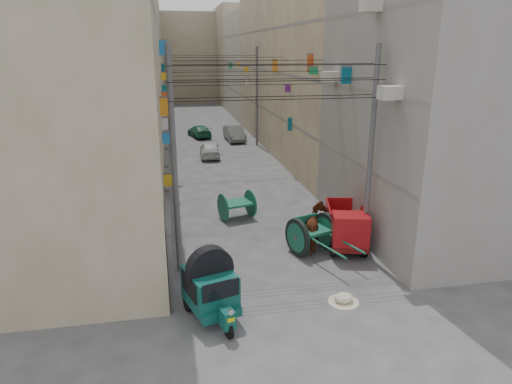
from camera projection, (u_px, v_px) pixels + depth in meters
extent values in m
plane|color=#434345|center=(328.00, 363.00, 11.87)|extent=(140.00, 140.00, 0.00)
cube|color=#BDAB8F|center=(42.00, 88.00, 15.96)|extent=(8.00, 10.00, 13.00)
cube|color=gray|center=(161.00, 173.00, 17.65)|extent=(0.25, 9.80, 0.18)
cube|color=gray|center=(155.00, 95.00, 16.75)|extent=(0.25, 9.80, 0.18)
cube|color=gray|center=(150.00, 7.00, 15.85)|extent=(0.25, 9.80, 0.18)
cube|color=#B6AE9C|center=(91.00, 81.00, 26.41)|extent=(8.00, 12.00, 12.00)
cube|color=gray|center=(162.00, 127.00, 27.95)|extent=(0.25, 11.76, 0.18)
cube|color=gray|center=(159.00, 77.00, 27.05)|extent=(0.25, 11.76, 0.18)
cube|color=gray|center=(155.00, 23.00, 26.15)|extent=(0.25, 11.76, 0.18)
cube|color=tan|center=(112.00, 59.00, 38.28)|extent=(8.00, 14.00, 14.00)
cube|color=gray|center=(162.00, 104.00, 40.13)|extent=(0.25, 13.72, 0.18)
cube|color=gray|center=(160.00, 68.00, 39.23)|extent=(0.25, 13.72, 0.18)
cube|color=gray|center=(158.00, 31.00, 38.33)|extent=(0.25, 13.72, 0.18)
cube|color=gray|center=(126.00, 66.00, 51.72)|extent=(8.00, 14.00, 11.80)
cube|color=gray|center=(163.00, 90.00, 53.24)|extent=(0.25, 13.72, 0.18)
cube|color=gray|center=(161.00, 63.00, 52.34)|extent=(0.25, 13.72, 0.18)
cube|color=gray|center=(159.00, 36.00, 51.44)|extent=(0.25, 13.72, 0.18)
cube|color=#C8B88A|center=(133.00, 57.00, 63.64)|extent=(8.00, 12.00, 13.50)
cube|color=gray|center=(163.00, 82.00, 65.41)|extent=(0.25, 11.76, 0.18)
cube|color=gray|center=(161.00, 61.00, 64.51)|extent=(0.25, 11.76, 0.18)
cube|color=gray|center=(160.00, 38.00, 63.61)|extent=(0.25, 11.76, 0.18)
cube|color=gray|center=(454.00, 82.00, 18.86)|extent=(8.00, 10.00, 13.00)
cube|color=gray|center=(360.00, 164.00, 19.15)|extent=(0.25, 9.80, 0.18)
cube|color=gray|center=(365.00, 91.00, 18.25)|extent=(0.25, 9.80, 0.18)
cube|color=gray|center=(371.00, 11.00, 17.35)|extent=(0.25, 9.80, 0.18)
cube|color=#C8B88A|center=(351.00, 78.00, 29.31)|extent=(8.00, 12.00, 12.00)
cube|color=gray|center=(291.00, 123.00, 29.45)|extent=(0.25, 11.76, 0.18)
cube|color=gray|center=(293.00, 76.00, 28.55)|extent=(0.25, 11.76, 0.18)
cube|color=gray|center=(294.00, 25.00, 27.65)|extent=(0.25, 11.76, 0.18)
cube|color=#BDAB8F|center=(296.00, 58.00, 41.19)|extent=(8.00, 14.00, 14.00)
cube|color=gray|center=(254.00, 102.00, 41.62)|extent=(0.25, 13.72, 0.18)
cube|color=gray|center=(254.00, 68.00, 40.72)|extent=(0.25, 13.72, 0.18)
cube|color=gray|center=(254.00, 32.00, 39.82)|extent=(0.25, 13.72, 0.18)
cube|color=#B6AE9C|center=(264.00, 65.00, 54.63)|extent=(8.00, 14.00, 11.80)
cube|color=gray|center=(232.00, 89.00, 54.73)|extent=(0.25, 13.72, 0.18)
cube|color=gray|center=(232.00, 63.00, 53.83)|extent=(0.25, 13.72, 0.18)
cube|color=gray|center=(232.00, 36.00, 52.93)|extent=(0.25, 13.72, 0.18)
cube|color=tan|center=(246.00, 56.00, 66.55)|extent=(8.00, 12.00, 13.50)
cube|color=gray|center=(220.00, 82.00, 66.91)|extent=(0.25, 11.76, 0.18)
cube|color=gray|center=(219.00, 60.00, 66.01)|extent=(0.25, 11.76, 0.18)
cube|color=gray|center=(219.00, 39.00, 65.11)|extent=(0.25, 11.76, 0.18)
cube|color=tan|center=(188.00, 58.00, 71.72)|extent=(22.00, 10.00, 13.00)
cube|color=#4B4B50|center=(170.00, 252.00, 15.26)|extent=(0.12, 3.00, 2.60)
cube|color=#525254|center=(168.00, 212.00, 14.83)|extent=(0.18, 3.20, 0.25)
cube|color=#4B4B50|center=(169.00, 215.00, 18.73)|extent=(0.12, 3.00, 2.60)
cube|color=#525254|center=(167.00, 181.00, 18.30)|extent=(0.18, 3.20, 0.25)
cube|color=#4B4B50|center=(168.00, 189.00, 22.19)|extent=(0.12, 3.00, 2.60)
cube|color=#525254|center=(166.00, 160.00, 21.76)|extent=(0.18, 3.20, 0.25)
cube|color=#4B4B50|center=(167.00, 169.00, 25.75)|extent=(0.12, 3.00, 2.60)
cube|color=#525254|center=(166.00, 144.00, 25.32)|extent=(0.18, 3.20, 0.25)
cube|color=yellow|center=(246.00, 69.00, 42.87)|extent=(0.38, 0.08, 0.41)
cube|color=#0B607A|center=(165.00, 90.00, 49.05)|extent=(0.27, 0.08, 0.71)
cube|color=yellow|center=(170.00, 180.00, 16.20)|extent=(0.44, 0.08, 0.42)
cube|color=#C6481A|center=(166.00, 100.00, 24.42)|extent=(0.45, 0.08, 0.84)
cube|color=#1A9055|center=(231.00, 66.00, 52.81)|extent=(0.41, 0.08, 0.59)
cube|color=blue|center=(167.00, 138.00, 19.05)|extent=(0.38, 0.08, 0.44)
cube|color=silver|center=(247.00, 82.00, 42.51)|extent=(0.43, 0.08, 0.72)
cube|color=yellow|center=(238.00, 64.00, 47.79)|extent=(0.28, 0.08, 0.44)
cube|color=blue|center=(163.00, 48.00, 27.56)|extent=(0.48, 0.08, 0.84)
cube|color=silver|center=(165.00, 92.00, 45.72)|extent=(0.31, 0.08, 0.44)
cube|color=#65217C|center=(288.00, 89.00, 28.75)|extent=(0.35, 0.08, 0.45)
cube|color=orange|center=(275.00, 66.00, 31.78)|extent=(0.34, 0.08, 0.79)
cube|color=silver|center=(165.00, 124.00, 21.08)|extent=(0.28, 0.08, 0.52)
cube|color=#0B607A|center=(163.00, 69.00, 37.03)|extent=(0.28, 0.08, 0.74)
cube|color=#0B607A|center=(290.00, 124.00, 28.94)|extent=(0.26, 0.08, 0.80)
cube|color=yellow|center=(347.00, 76.00, 19.33)|extent=(0.34, 0.08, 0.55)
cube|color=orange|center=(166.00, 107.00, 17.49)|extent=(0.47, 0.08, 0.67)
cube|color=yellow|center=(164.00, 76.00, 29.14)|extent=(0.40, 0.08, 0.47)
cube|color=#0B607A|center=(164.00, 90.00, 29.89)|extent=(0.32, 0.08, 0.55)
cube|color=#1A9055|center=(313.00, 71.00, 23.40)|extent=(0.47, 0.08, 0.35)
cube|color=#C6481A|center=(310.00, 63.00, 24.09)|extent=(0.32, 0.08, 0.89)
cube|color=#0B607A|center=(346.00, 76.00, 19.23)|extent=(0.44, 0.08, 0.69)
cube|color=blue|center=(162.00, 194.00, 15.85)|extent=(0.10, 3.20, 0.80)
cube|color=silver|center=(163.00, 143.00, 24.28)|extent=(0.10, 3.20, 0.80)
cube|color=silver|center=(163.00, 113.00, 35.52)|extent=(0.10, 3.20, 0.80)
cube|color=#C6481A|center=(163.00, 98.00, 46.75)|extent=(0.10, 3.20, 0.80)
cube|color=#1A9055|center=(380.00, 181.00, 17.33)|extent=(0.10, 3.20, 0.80)
cube|color=yellow|center=(309.00, 138.00, 25.75)|extent=(0.10, 3.20, 0.80)
cube|color=yellow|center=(265.00, 111.00, 36.99)|extent=(0.10, 3.20, 0.80)
cube|color=blue|center=(241.00, 96.00, 48.23)|extent=(0.10, 3.20, 0.80)
cube|color=beige|center=(390.00, 93.00, 15.29)|extent=(0.70, 0.55, 0.45)
cube|color=beige|center=(329.00, 76.00, 20.85)|extent=(0.70, 0.55, 0.45)
cube|color=beige|center=(371.00, 5.00, 16.30)|extent=(0.70, 0.55, 0.45)
cylinder|color=#525254|center=(174.00, 165.00, 15.63)|extent=(0.20, 0.20, 8.00)
cylinder|color=#525254|center=(370.00, 156.00, 16.94)|extent=(0.20, 0.20, 8.00)
cylinder|color=#525254|center=(168.00, 99.00, 36.24)|extent=(0.20, 0.20, 8.00)
cylinder|color=#525254|center=(257.00, 97.00, 37.54)|extent=(0.20, 0.20, 8.00)
cylinder|color=black|center=(281.00, 99.00, 15.16)|extent=(7.40, 0.02, 0.02)
cylinder|color=black|center=(281.00, 81.00, 14.98)|extent=(7.40, 0.02, 0.02)
cylinder|color=black|center=(281.00, 65.00, 14.83)|extent=(7.40, 0.02, 0.02)
cylinder|color=black|center=(274.00, 97.00, 16.10)|extent=(7.40, 0.02, 0.02)
cylinder|color=black|center=(274.00, 79.00, 15.92)|extent=(7.40, 0.02, 0.02)
cylinder|color=black|center=(274.00, 64.00, 15.77)|extent=(7.40, 0.02, 0.02)
cylinder|color=black|center=(247.00, 85.00, 21.25)|extent=(7.40, 0.02, 0.02)
cylinder|color=black|center=(247.00, 72.00, 21.07)|extent=(7.40, 0.02, 0.02)
cylinder|color=black|center=(247.00, 60.00, 20.92)|extent=(7.40, 0.02, 0.02)
cylinder|color=black|center=(225.00, 76.00, 28.74)|extent=(7.40, 0.02, 0.02)
cylinder|color=black|center=(225.00, 66.00, 28.56)|extent=(7.40, 0.02, 0.02)
cylinder|color=black|center=(225.00, 57.00, 28.41)|extent=(7.40, 0.02, 0.02)
cylinder|color=black|center=(213.00, 70.00, 36.23)|extent=(7.40, 0.02, 0.02)
cylinder|color=black|center=(212.00, 62.00, 36.05)|extent=(7.40, 0.02, 0.02)
cylinder|color=black|center=(212.00, 56.00, 35.90)|extent=(7.40, 0.02, 0.02)
cylinder|color=black|center=(228.00, 329.00, 12.82)|extent=(0.27, 0.56, 0.55)
cylinder|color=black|center=(188.00, 303.00, 14.14)|extent=(0.27, 0.56, 0.55)
cylinder|color=black|center=(220.00, 295.00, 14.62)|extent=(0.27, 0.56, 0.55)
cube|color=#0D4A42|center=(211.00, 302.00, 13.83)|extent=(1.71, 2.13, 0.27)
cube|color=#0D4A42|center=(228.00, 319.00, 12.77)|extent=(0.46, 0.52, 0.54)
cylinder|color=silver|center=(231.00, 312.00, 12.48)|extent=(0.18, 0.10, 0.18)
cube|color=#D8CD0C|center=(231.00, 320.00, 12.53)|extent=(0.21, 0.09, 0.12)
cube|color=#0D4A42|center=(210.00, 285.00, 13.71)|extent=(1.70, 1.96, 0.93)
cube|color=black|center=(221.00, 290.00, 12.92)|extent=(1.09, 0.38, 0.54)
cube|color=black|center=(189.00, 287.00, 13.39)|extent=(0.38, 1.13, 0.63)
cube|color=black|center=(229.00, 277.00, 13.96)|extent=(0.38, 1.13, 0.63)
cube|color=silver|center=(222.00, 313.00, 13.11)|extent=(1.18, 0.40, 0.06)
cylinder|color=black|center=(297.00, 237.00, 17.84)|extent=(0.64, 1.48, 1.51)
cylinder|color=#166046|center=(297.00, 237.00, 17.84)|extent=(0.55, 1.17, 1.18)
cylinder|color=#525254|center=(297.00, 237.00, 17.84)|extent=(0.29, 0.26, 0.19)
cylinder|color=black|center=(326.00, 231.00, 18.50)|extent=(0.64, 1.48, 1.51)
cylinder|color=#166046|center=(326.00, 231.00, 18.50)|extent=(0.55, 1.17, 1.18)
cylinder|color=#525254|center=(326.00, 231.00, 18.50)|extent=(0.29, 0.26, 0.19)
cylinder|color=#525254|center=(312.00, 234.00, 18.17)|extent=(1.41, 0.55, 0.09)
cube|color=#166046|center=(312.00, 229.00, 18.11)|extent=(1.45, 1.49, 0.11)
cube|color=#166046|center=(304.00, 220.00, 18.49)|extent=(1.10, 0.45, 0.38)
cylinder|color=#166046|center=(324.00, 246.00, 16.82)|extent=(0.87, 2.37, 0.08)
cylinder|color=#166046|center=(342.00, 241.00, 17.23)|extent=(0.87, 2.37, 0.08)
cylinder|color=black|center=(333.00, 249.00, 17.88)|extent=(0.32, 0.65, 0.62)
cylinder|color=black|center=(328.00, 229.00, 19.86)|extent=(0.32, 0.65, 0.62)
cylinder|color=black|center=(365.00, 250.00, 17.82)|extent=(0.32, 0.65, 0.62)
cylinder|color=black|center=(356.00, 229.00, 19.80)|extent=(0.32, 0.65, 0.62)
cube|color=#5A0D0C|center=(345.00, 234.00, 18.78)|extent=(2.09, 3.36, 0.33)
cube|color=maroon|center=(350.00, 229.00, 17.54)|extent=(1.57, 1.30, 1.18)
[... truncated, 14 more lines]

